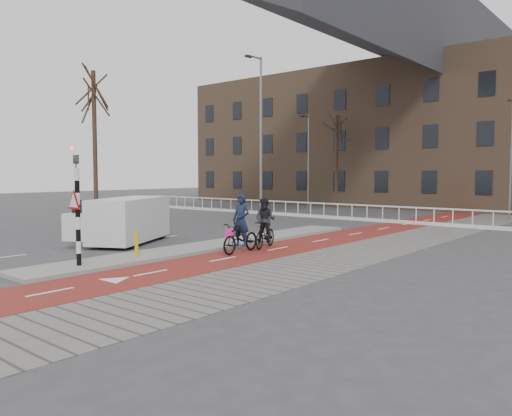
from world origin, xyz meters
The scene contains 16 objects.
ground centered at (0.00, 0.00, 0.00)m, with size 120.00×120.00×0.00m, color #38383A.
bike_lane centered at (1.50, 10.00, 0.01)m, with size 2.50×60.00×0.01m, color maroon.
sidewalk centered at (4.30, 10.00, 0.01)m, with size 3.00×60.00×0.01m, color slate.
curb_island centered at (-0.70, 4.00, 0.06)m, with size 1.80×16.00×0.12m, color gray.
traffic_signal centered at (-0.60, -2.02, 1.99)m, with size 0.80×0.80×3.68m.
bollard centered at (-0.50, 0.01, 0.56)m, with size 0.12×0.12×0.88m, color gold.
cyclist_near centered at (1.10, 3.35, 0.71)m, with size 0.93×2.09×2.09m.
cyclist_far centered at (1.04, 4.80, 0.81)m, with size 0.98×1.85×1.92m.
van centered at (-4.09, 2.36, 0.97)m, with size 3.54×4.60×1.85m.
railing centered at (-5.00, 17.00, 0.31)m, with size 28.00×0.10×0.99m.
townhouse_row centered at (-3.00, 32.00, 7.81)m, with size 46.00×10.00×15.90m.
tree_left centered at (-13.18, 6.58, 4.39)m, with size 0.26×0.26×8.79m, color #332016.
tree_mid centered at (-8.07, 25.34, 3.75)m, with size 0.26×0.26×7.51m, color #332016.
streetlight_near centered at (-3.70, 10.33, 4.42)m, with size 0.12×0.12×8.83m, color slate.
streetlight_left centered at (-9.75, 23.78, 3.74)m, with size 0.12×0.12×7.47m, color slate.
streetlight_right centered at (5.30, 23.31, 3.64)m, with size 0.12×0.12×7.28m, color slate.
Camera 1 is at (12.85, -9.89, 2.86)m, focal length 35.00 mm.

